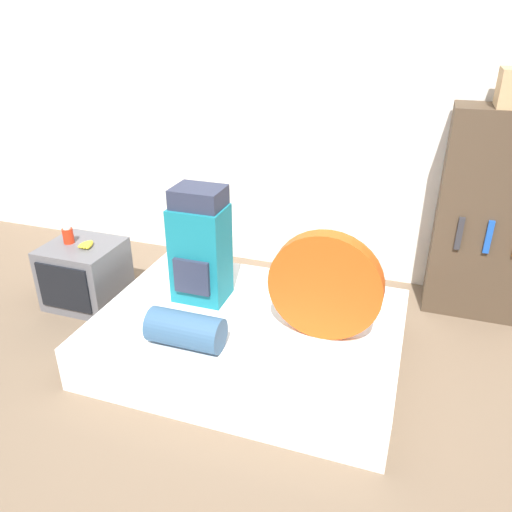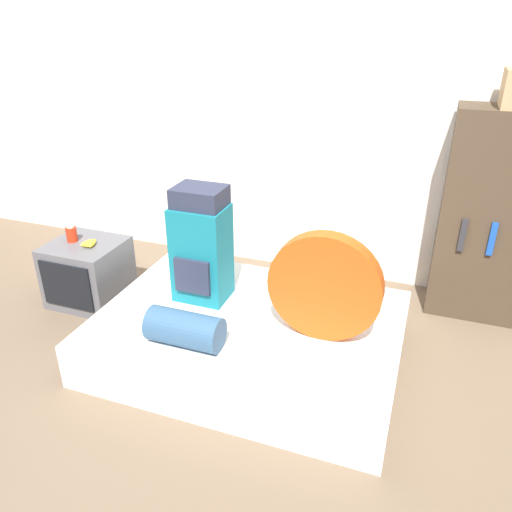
{
  "view_description": "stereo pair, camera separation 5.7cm",
  "coord_description": "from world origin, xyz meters",
  "px_view_note": "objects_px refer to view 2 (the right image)",
  "views": [
    {
      "loc": [
        1.03,
        -2.07,
        2.09
      ],
      "look_at": [
        0.15,
        0.5,
        0.76
      ],
      "focal_mm": 35.0,
      "sensor_mm": 36.0,
      "label": 1
    },
    {
      "loc": [
        1.08,
        -2.05,
        2.09
      ],
      "look_at": [
        0.15,
        0.5,
        0.76
      ],
      "focal_mm": 35.0,
      "sensor_mm": 36.0,
      "label": 2
    }
  ],
  "objects_px": {
    "canister": "(72,234)",
    "tent_bag": "(325,287)",
    "sleeping_roll": "(185,329)",
    "bookshelf": "(493,218)",
    "television": "(88,272)",
    "backpack": "(201,246)"
  },
  "relations": [
    {
      "from": "canister",
      "to": "television",
      "type": "bearing_deg",
      "value": -6.37
    },
    {
      "from": "backpack",
      "to": "bookshelf",
      "type": "xyz_separation_m",
      "value": [
        1.83,
        0.99,
        0.08
      ]
    },
    {
      "from": "backpack",
      "to": "sleeping_roll",
      "type": "bearing_deg",
      "value": -75.57
    },
    {
      "from": "tent_bag",
      "to": "bookshelf",
      "type": "bearing_deg",
      "value": 50.93
    },
    {
      "from": "canister",
      "to": "tent_bag",
      "type": "bearing_deg",
      "value": -8.12
    },
    {
      "from": "tent_bag",
      "to": "canister",
      "type": "bearing_deg",
      "value": 171.88
    },
    {
      "from": "sleeping_roll",
      "to": "canister",
      "type": "bearing_deg",
      "value": 153.15
    },
    {
      "from": "sleeping_roll",
      "to": "television",
      "type": "distance_m",
      "value": 1.37
    },
    {
      "from": "canister",
      "to": "backpack",
      "type": "bearing_deg",
      "value": -5.58
    },
    {
      "from": "sleeping_roll",
      "to": "bookshelf",
      "type": "xyz_separation_m",
      "value": [
        1.69,
        1.53,
        0.35
      ]
    },
    {
      "from": "tent_bag",
      "to": "television",
      "type": "height_order",
      "value": "tent_bag"
    },
    {
      "from": "canister",
      "to": "bookshelf",
      "type": "height_order",
      "value": "bookshelf"
    },
    {
      "from": "tent_bag",
      "to": "sleeping_roll",
      "type": "relative_size",
      "value": 1.5
    },
    {
      "from": "sleeping_roll",
      "to": "backpack",
      "type": "bearing_deg",
      "value": 104.43
    },
    {
      "from": "backpack",
      "to": "canister",
      "type": "height_order",
      "value": "backpack"
    },
    {
      "from": "tent_bag",
      "to": "bookshelf",
      "type": "distance_m",
      "value": 1.51
    },
    {
      "from": "bookshelf",
      "to": "canister",
      "type": "bearing_deg",
      "value": -163.68
    },
    {
      "from": "bookshelf",
      "to": "tent_bag",
      "type": "bearing_deg",
      "value": -129.07
    },
    {
      "from": "backpack",
      "to": "television",
      "type": "bearing_deg",
      "value": 174.5
    },
    {
      "from": "television",
      "to": "bookshelf",
      "type": "height_order",
      "value": "bookshelf"
    },
    {
      "from": "tent_bag",
      "to": "sleeping_roll",
      "type": "xyz_separation_m",
      "value": [
        -0.74,
        -0.37,
        -0.23
      ]
    },
    {
      "from": "tent_bag",
      "to": "canister",
      "type": "xyz_separation_m",
      "value": [
        -2.04,
        0.29,
        -0.09
      ]
    }
  ]
}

